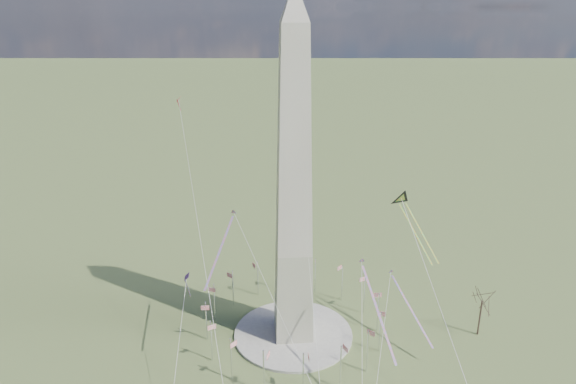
{
  "coord_description": "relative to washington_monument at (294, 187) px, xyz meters",
  "views": [
    {
      "loc": [
        -13.07,
        -131.85,
        94.36
      ],
      "look_at": [
        -1.61,
        0.0,
        46.49
      ],
      "focal_mm": 32.0,
      "sensor_mm": 36.0,
      "label": 1
    }
  ],
  "objects": [
    {
      "name": "kite_delta_black",
      "position": [
        33.83,
        8.13,
        -8.81
      ],
      "size": [
        10.95,
        20.51,
        16.74
      ],
      "rotation": [
        0.0,
        0.0,
        3.46
      ],
      "color": "black",
      "rests_on": "ground"
    },
    {
      "name": "flagpole_ring",
      "position": [
        -0.0,
        -0.0,
        -40.68
      ],
      "size": [
        54.4,
        54.4,
        13.0
      ],
      "color": "white",
      "rests_on": "ground"
    },
    {
      "name": "washington_monument",
      "position": [
        0.0,
        0.0,
        0.0
      ],
      "size": [
        15.56,
        15.56,
        100.0
      ],
      "color": "#B6B198",
      "rests_on": "plaza"
    },
    {
      "name": "ground",
      "position": [
        0.0,
        0.0,
        -47.95
      ],
      "size": [
        2000.0,
        2000.0,
        0.0
      ],
      "primitive_type": "plane",
      "color": "#4C6432",
      "rests_on": "ground"
    },
    {
      "name": "kite_diamond_purple",
      "position": [
        -30.4,
        -2.6,
        -25.87
      ],
      "size": [
        1.51,
        2.6,
        8.18
      ],
      "rotation": [
        0.0,
        0.0,
        2.77
      ],
      "color": "#3B1562",
      "rests_on": "ground"
    },
    {
      "name": "kite_streamer_left",
      "position": [
        17.81,
        -21.83,
        -21.49
      ],
      "size": [
        5.11,
        23.72,
        16.35
      ],
      "rotation": [
        0.0,
        0.0,
        3.3
      ],
      "color": "#FF4D28",
      "rests_on": "ground"
    },
    {
      "name": "kite_streamer_right",
      "position": [
        32.66,
        -3.85,
        -34.28
      ],
      "size": [
        8.8,
        20.55,
        14.76
      ],
      "rotation": [
        0.0,
        0.0,
        3.5
      ],
      "color": "#FF4D28",
      "rests_on": "ground"
    },
    {
      "name": "kite_small_red",
      "position": [
        -33.22,
        30.21,
        18.92
      ],
      "size": [
        1.45,
        2.15,
        4.57
      ],
      "rotation": [
        0.0,
        0.0,
        2.51
      ],
      "color": "red",
      "rests_on": "ground"
    },
    {
      "name": "kite_streamer_mid",
      "position": [
        -19.38,
        -5.97,
        -12.13
      ],
      "size": [
        8.84,
        19.86,
        14.33
      ],
      "rotation": [
        0.0,
        0.0,
        2.77
      ],
      "color": "#FF4D28",
      "rests_on": "ground"
    },
    {
      "name": "kite_small_white",
      "position": [
        5.14,
        49.66,
        13.86
      ],
      "size": [
        1.49,
        2.17,
        4.54
      ],
      "rotation": [
        0.0,
        0.0,
        2.43
      ],
      "color": "white",
      "rests_on": "ground"
    },
    {
      "name": "tree_near",
      "position": [
        56.24,
        -4.59,
        -35.38
      ],
      "size": [
        10.07,
        10.07,
        17.63
      ],
      "color": "#4D362F",
      "rests_on": "ground"
    },
    {
      "name": "plaza",
      "position": [
        0.0,
        0.0,
        -47.55
      ],
      "size": [
        36.0,
        36.0,
        0.8
      ],
      "primitive_type": "cylinder",
      "color": "#B4B1A5",
      "rests_on": "ground"
    }
  ]
}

